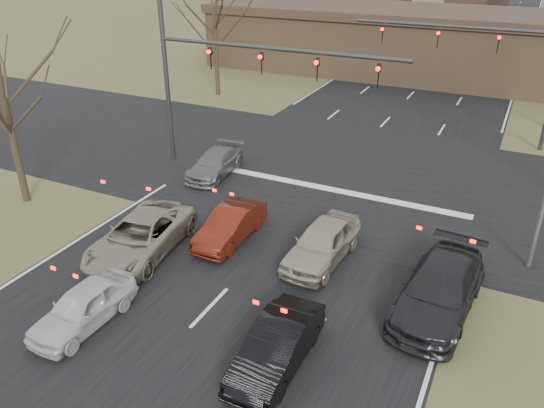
% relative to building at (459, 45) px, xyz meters
% --- Properties ---
extents(ground, '(360.00, 360.00, 0.00)m').
position_rel_building_xyz_m(ground, '(-2.00, -38.00, -2.67)').
color(ground, brown).
rests_on(ground, ground).
extents(road_main, '(14.00, 300.00, 0.02)m').
position_rel_building_xyz_m(road_main, '(-2.00, 22.00, -2.66)').
color(road_main, black).
rests_on(road_main, ground).
extents(road_cross, '(200.00, 14.00, 0.02)m').
position_rel_building_xyz_m(road_cross, '(-2.00, -23.00, -2.65)').
color(road_cross, black).
rests_on(road_cross, ground).
extents(building, '(42.40, 10.40, 5.30)m').
position_rel_building_xyz_m(building, '(0.00, 0.00, 0.00)').
color(building, brown).
rests_on(building, ground).
extents(mast_arm_near, '(12.12, 0.24, 8.00)m').
position_rel_building_xyz_m(mast_arm_near, '(-7.23, -25.00, 2.41)').
color(mast_arm_near, '#383A3D').
rests_on(mast_arm_near, ground).
extents(mast_arm_far, '(11.12, 0.24, 8.00)m').
position_rel_building_xyz_m(mast_arm_far, '(4.18, -15.00, 2.35)').
color(mast_arm_far, '#383A3D').
rests_on(mast_arm_far, ground).
extents(car_silver_suv, '(3.03, 5.45, 1.44)m').
position_rel_building_xyz_m(car_silver_suv, '(-6.00, -33.29, -1.94)').
color(car_silver_suv, gray).
rests_on(car_silver_suv, ground).
extents(car_white_sedan, '(1.55, 3.68, 1.24)m').
position_rel_building_xyz_m(car_white_sedan, '(-5.00, -37.29, -2.04)').
color(car_white_sedan, silver).
rests_on(car_white_sedan, ground).
extents(car_black_hatch, '(1.43, 3.97, 1.30)m').
position_rel_building_xyz_m(car_black_hatch, '(1.00, -36.31, -2.01)').
color(car_black_hatch, black).
rests_on(car_black_hatch, ground).
extents(car_charcoal_sedan, '(2.53, 5.35, 1.51)m').
position_rel_building_xyz_m(car_charcoal_sedan, '(4.50, -31.91, -1.91)').
color(car_charcoal_sedan, black).
rests_on(car_charcoal_sedan, ground).
extents(car_grey_ahead, '(2.00, 4.22, 1.19)m').
position_rel_building_xyz_m(car_grey_ahead, '(-7.39, -25.83, -2.07)').
color(car_grey_ahead, slate).
rests_on(car_grey_ahead, ground).
extents(car_red_ahead, '(1.36, 3.84, 1.26)m').
position_rel_building_xyz_m(car_red_ahead, '(-3.54, -30.99, -2.03)').
color(car_red_ahead, '#55170C').
rests_on(car_red_ahead, ground).
extents(car_silver_ahead, '(1.98, 4.34, 1.44)m').
position_rel_building_xyz_m(car_silver_ahead, '(0.18, -30.81, -1.94)').
color(car_silver_ahead, '#AEA48D').
rests_on(car_silver_ahead, ground).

